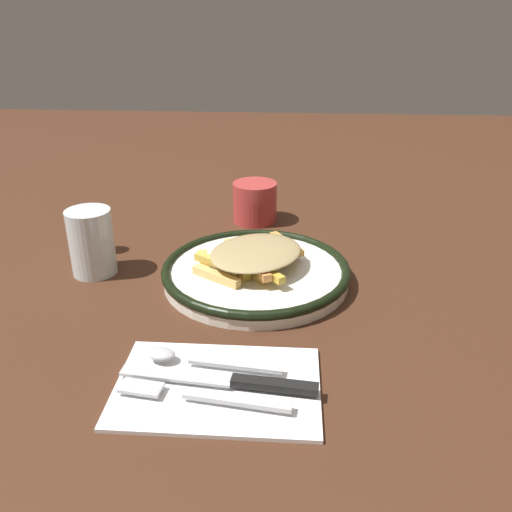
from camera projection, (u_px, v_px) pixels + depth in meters
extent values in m
plane|color=#422416|center=(256.00, 281.00, 0.78)|extent=(2.60, 2.60, 0.00)
cylinder|color=white|center=(256.00, 275.00, 0.78)|extent=(0.27, 0.27, 0.02)
torus|color=black|center=(256.00, 269.00, 0.77)|extent=(0.27, 0.27, 0.01)
cube|color=gold|center=(249.00, 273.00, 0.75)|extent=(0.05, 0.06, 0.01)
cube|color=#D38D46|center=(250.00, 265.00, 0.77)|extent=(0.05, 0.07, 0.01)
cube|color=#F2BD50|center=(261.00, 257.00, 0.77)|extent=(0.07, 0.03, 0.01)
cube|color=#D28642|center=(235.00, 255.00, 0.80)|extent=(0.06, 0.04, 0.01)
cube|color=gold|center=(286.00, 244.00, 0.81)|extent=(0.08, 0.05, 0.01)
cube|color=gold|center=(243.00, 263.00, 0.77)|extent=(0.08, 0.02, 0.01)
cube|color=#E7AB51|center=(257.00, 265.00, 0.77)|extent=(0.08, 0.04, 0.01)
cube|color=#DD8F49|center=(252.00, 265.00, 0.74)|extent=(0.09, 0.05, 0.01)
cube|color=gold|center=(262.00, 269.00, 0.74)|extent=(0.07, 0.07, 0.01)
cube|color=gold|center=(217.00, 263.00, 0.75)|extent=(0.05, 0.07, 0.01)
cube|color=gold|center=(237.00, 267.00, 0.76)|extent=(0.06, 0.04, 0.01)
cube|color=#D3AE54|center=(255.00, 257.00, 0.77)|extent=(0.05, 0.09, 0.01)
cube|color=#F1B555|center=(204.00, 261.00, 0.78)|extent=(0.06, 0.03, 0.01)
cube|color=#E8B852|center=(241.00, 253.00, 0.78)|extent=(0.08, 0.06, 0.01)
cube|color=#E8B768|center=(216.00, 276.00, 0.74)|extent=(0.05, 0.07, 0.01)
cube|color=gold|center=(254.00, 266.00, 0.77)|extent=(0.07, 0.05, 0.01)
ellipsoid|color=tan|center=(257.00, 252.00, 0.76)|extent=(0.18, 0.18, 0.01)
cube|color=#3B6136|center=(257.00, 249.00, 0.76)|extent=(0.00, 0.00, 0.00)
cube|color=#375D30|center=(260.00, 260.00, 0.73)|extent=(0.00, 0.00, 0.00)
cube|color=#367032|center=(270.00, 247.00, 0.77)|extent=(0.00, 0.00, 0.00)
cube|color=#296925|center=(238.00, 264.00, 0.72)|extent=(0.00, 0.00, 0.00)
cube|color=#287228|center=(282.00, 259.00, 0.73)|extent=(0.00, 0.00, 0.00)
cube|color=#3B6B30|center=(275.00, 246.00, 0.77)|extent=(0.00, 0.00, 0.00)
cube|color=#1F7029|center=(251.00, 249.00, 0.76)|extent=(0.00, 0.00, 0.00)
cube|color=white|center=(218.00, 385.00, 0.56)|extent=(0.14, 0.21, 0.01)
cube|color=silver|center=(235.00, 400.00, 0.53)|extent=(0.03, 0.11, 0.01)
cube|color=silver|center=(141.00, 387.00, 0.55)|extent=(0.03, 0.05, 0.00)
cube|color=black|center=(274.00, 385.00, 0.55)|extent=(0.02, 0.09, 0.01)
cube|color=silver|center=(176.00, 375.00, 0.57)|extent=(0.03, 0.12, 0.00)
cube|color=silver|center=(235.00, 365.00, 0.58)|extent=(0.02, 0.10, 0.00)
ellipsoid|color=silver|center=(161.00, 354.00, 0.59)|extent=(0.03, 0.03, 0.01)
cylinder|color=silver|center=(92.00, 242.00, 0.78)|extent=(0.07, 0.07, 0.10)
cylinder|color=#B73837|center=(255.00, 202.00, 0.98)|extent=(0.08, 0.08, 0.07)
torus|color=#B73837|center=(256.00, 192.00, 1.02)|extent=(0.04, 0.01, 0.04)
cylinder|color=silver|center=(92.00, 236.00, 0.86)|extent=(0.03, 0.03, 0.06)
sphere|color=#B7BABF|center=(89.00, 215.00, 0.84)|extent=(0.03, 0.03, 0.03)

